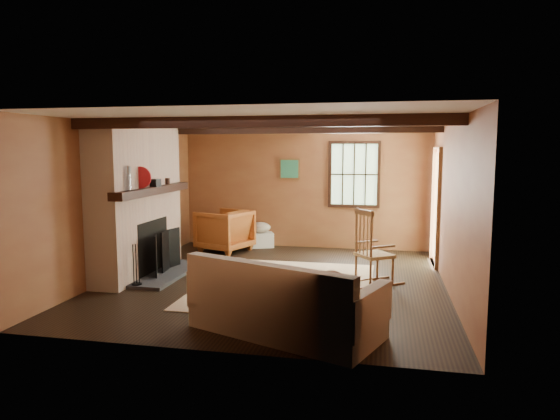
% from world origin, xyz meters
% --- Properties ---
extents(ground, '(5.50, 5.50, 0.00)m').
position_xyz_m(ground, '(0.00, 0.00, 0.00)').
color(ground, black).
rests_on(ground, ground).
extents(room_envelope, '(5.02, 5.52, 2.44)m').
position_xyz_m(room_envelope, '(0.22, 0.26, 1.63)').
color(room_envelope, '#955A35').
rests_on(room_envelope, ground).
extents(fireplace, '(1.02, 2.30, 2.40)m').
position_xyz_m(fireplace, '(-2.23, -0.00, 1.10)').
color(fireplace, '#AE6443').
rests_on(fireplace, ground).
extents(rug, '(2.50, 3.00, 0.01)m').
position_xyz_m(rug, '(0.20, -0.20, 0.00)').
color(rug, beige).
rests_on(rug, ground).
extents(rocking_chair, '(0.91, 0.82, 1.14)m').
position_xyz_m(rocking_chair, '(1.44, 0.11, 0.48)').
color(rocking_chair, tan).
rests_on(rocking_chair, ground).
extents(sofa, '(2.26, 1.61, 0.84)m').
position_xyz_m(sofa, '(0.55, -2.13, 0.30)').
color(sofa, beige).
rests_on(sofa, ground).
extents(firewood_pile, '(0.67, 0.12, 0.24)m').
position_xyz_m(firewood_pile, '(-1.93, 2.40, 0.12)').
color(firewood_pile, brown).
rests_on(firewood_pile, ground).
extents(laundry_basket, '(0.61, 0.55, 0.30)m').
position_xyz_m(laundry_basket, '(-0.88, 2.55, 0.15)').
color(laundry_basket, white).
rests_on(laundry_basket, ground).
extents(basket_pillow, '(0.50, 0.43, 0.21)m').
position_xyz_m(basket_pillow, '(-0.88, 2.55, 0.41)').
color(basket_pillow, beige).
rests_on(basket_pillow, laundry_basket).
extents(armchair, '(1.16, 1.15, 0.82)m').
position_xyz_m(armchair, '(-1.46, 1.99, 0.41)').
color(armchair, '#BF6026').
rests_on(armchair, ground).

